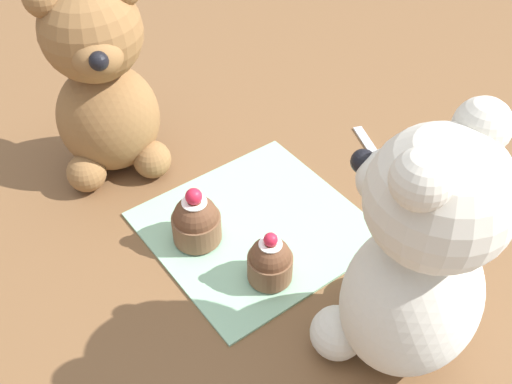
{
  "coord_description": "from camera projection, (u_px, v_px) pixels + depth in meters",
  "views": [
    {
      "loc": [
        0.28,
        0.37,
        0.5
      ],
      "look_at": [
        0.0,
        0.0,
        0.06
      ],
      "focal_mm": 42.0,
      "sensor_mm": 36.0,
      "label": 1
    }
  ],
  "objects": [
    {
      "name": "cupcake_near_cream_bear",
      "position": [
        270.0,
        261.0,
        0.61
      ],
      "size": [
        0.05,
        0.05,
        0.06
      ],
      "color": "brown",
      "rests_on": "knitted_placemat"
    },
    {
      "name": "knitted_placemat",
      "position": [
        256.0,
        226.0,
        0.68
      ],
      "size": [
        0.23,
        0.22,
        0.01
      ],
      "primitive_type": "cube",
      "color": "#8EBC99",
      "rests_on": "ground_plane"
    },
    {
      "name": "teddy_bear_cream",
      "position": [
        417.0,
        261.0,
        0.49
      ],
      "size": [
        0.15,
        0.14,
        0.26
      ],
      "rotation": [
        0.0,
        0.0,
        0.17
      ],
      "color": "beige",
      "rests_on": "ground_plane"
    },
    {
      "name": "teaspoon",
      "position": [
        376.0,
        156.0,
        0.77
      ],
      "size": [
        0.06,
        0.12,
        0.01
      ],
      "primitive_type": "cube",
      "rotation": [
        0.0,
        0.0,
        1.2
      ],
      "color": "silver",
      "rests_on": "ground_plane"
    },
    {
      "name": "ground_plane",
      "position": [
        256.0,
        228.0,
        0.68
      ],
      "size": [
        4.0,
        4.0,
        0.0
      ],
      "primitive_type": "plane",
      "color": "brown"
    },
    {
      "name": "cupcake_near_tan_bear",
      "position": [
        196.0,
        221.0,
        0.64
      ],
      "size": [
        0.05,
        0.05,
        0.07
      ],
      "color": "brown",
      "rests_on": "knitted_placemat"
    },
    {
      "name": "teddy_bear_tan",
      "position": [
        102.0,
        83.0,
        0.68
      ],
      "size": [
        0.15,
        0.14,
        0.25
      ],
      "rotation": [
        0.0,
        0.0,
        2.82
      ],
      "color": "olive",
      "rests_on": "ground_plane"
    }
  ]
}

